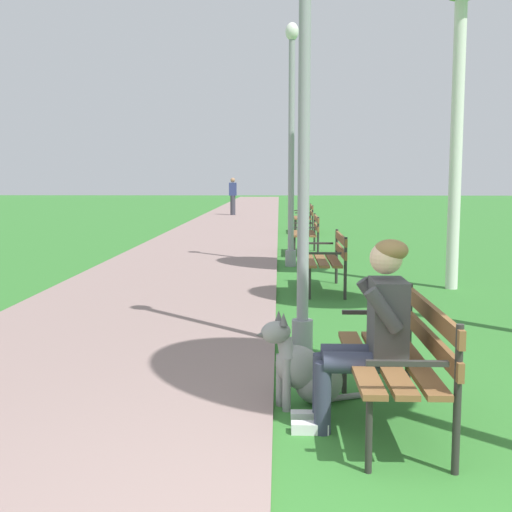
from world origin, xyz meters
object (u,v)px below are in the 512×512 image
(park_bench_mid, at_px, (328,256))
(dog_grey, at_px, (306,371))
(lamp_post_mid, at_px, (291,143))
(lamp_post_near, at_px, (304,123))
(pedestrian_distant, at_px, (233,196))
(park_bench_far, at_px, (308,231))
(park_bench_furthest, at_px, (305,216))
(park_bench_near, at_px, (402,352))
(person_seated_on_near_bench, at_px, (371,327))

(park_bench_mid, relative_size, dog_grey, 1.89)
(park_bench_mid, height_order, lamp_post_mid, lamp_post_mid)
(lamp_post_near, bearing_deg, pedestrian_distant, 95.67)
(park_bench_mid, xyz_separation_m, lamp_post_mid, (-0.50, 2.69, 1.77))
(park_bench_mid, height_order, park_bench_far, same)
(park_bench_furthest, relative_size, lamp_post_mid, 0.34)
(park_bench_near, relative_size, lamp_post_near, 0.36)
(pedestrian_distant, bearing_deg, park_bench_far, -79.71)
(lamp_post_near, xyz_separation_m, pedestrian_distant, (-2.24, 22.53, -1.30))
(park_bench_mid, bearing_deg, lamp_post_mid, 100.45)
(park_bench_mid, distance_m, pedestrian_distant, 19.34)
(person_seated_on_near_bench, bearing_deg, dog_grey, 132.96)
(park_bench_mid, bearing_deg, person_seated_on_near_bench, -91.28)
(lamp_post_near, distance_m, pedestrian_distant, 22.67)
(dog_grey, height_order, lamp_post_near, lamp_post_near)
(lamp_post_near, relative_size, pedestrian_distant, 2.51)
(park_bench_mid, height_order, person_seated_on_near_bench, person_seated_on_near_bench)
(dog_grey, bearing_deg, lamp_post_near, 88.99)
(park_bench_mid, distance_m, park_bench_furthest, 10.37)
(park_bench_far, relative_size, park_bench_furthest, 1.00)
(park_bench_furthest, distance_m, lamp_post_near, 13.86)
(park_bench_far, xyz_separation_m, pedestrian_distant, (-2.63, 14.49, 0.33))
(park_bench_mid, xyz_separation_m, park_bench_furthest, (0.08, 10.37, 0.00))
(dog_grey, relative_size, pedestrian_distant, 0.48)
(park_bench_mid, bearing_deg, park_bench_near, -89.06)
(park_bench_near, height_order, lamp_post_near, lamp_post_near)
(park_bench_far, bearing_deg, park_bench_furthest, 88.27)
(park_bench_far, height_order, lamp_post_mid, lamp_post_mid)
(park_bench_near, bearing_deg, park_bench_furthest, 90.04)
(dog_grey, relative_size, lamp_post_mid, 0.18)
(park_bench_furthest, xyz_separation_m, pedestrian_distant, (-2.80, 8.77, 0.33))
(person_seated_on_near_bench, bearing_deg, park_bench_near, 6.79)
(park_bench_mid, bearing_deg, pedestrian_distant, 98.10)
(park_bench_furthest, distance_m, person_seated_on_near_bench, 15.71)
(park_bench_near, distance_m, person_seated_on_near_bench, 0.27)
(park_bench_far, distance_m, lamp_post_mid, 2.67)
(park_bench_near, height_order, lamp_post_mid, lamp_post_mid)
(park_bench_near, distance_m, park_bench_far, 9.97)
(park_bench_near, xyz_separation_m, person_seated_on_near_bench, (-0.21, -0.02, 0.17))
(person_seated_on_near_bench, bearing_deg, park_bench_furthest, 89.28)
(park_bench_near, height_order, park_bench_mid, same)
(park_bench_far, height_order, person_seated_on_near_bench, person_seated_on_near_bench)
(dog_grey, bearing_deg, person_seated_on_near_bench, -47.04)
(dog_grey, height_order, pedestrian_distant, pedestrian_distant)
(person_seated_on_near_bench, height_order, lamp_post_near, lamp_post_near)
(dog_grey, xyz_separation_m, pedestrian_distant, (-2.21, 24.06, 0.58))
(park_bench_far, distance_m, person_seated_on_near_bench, 9.99)
(park_bench_far, bearing_deg, dog_grey, -92.52)
(dog_grey, relative_size, lamp_post_near, 0.19)
(park_bench_far, relative_size, lamp_post_mid, 0.34)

